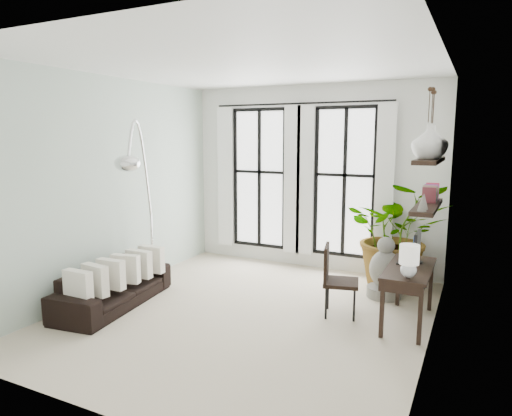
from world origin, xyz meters
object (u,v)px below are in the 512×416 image
Objects in this scene: sofa at (114,286)px; buddha at (385,272)px; desk_chair at (335,276)px; desk at (409,271)px; arc_lamp at (139,163)px; plant at (397,234)px.

sofa is 2.09× the size of buddha.
sofa is 3.03m from desk_chair.
desk is 0.48× the size of arc_lamp.
buddha is at bearing -96.10° from plant.
plant is 4.02m from arc_lamp.
desk_chair is (-0.91, -0.07, -0.16)m from desk.
desk reaches higher than buddha.
plant is at bearing 83.90° from buddha.
plant reaches higher than buddha.
plant is 0.65× the size of arc_lamp.
desk_chair reaches higher than sofa.
desk_chair is at bearing -175.84° from desk.
desk_chair is at bearing -115.78° from buddha.
plant is 1.78× the size of desk_chair.
arc_lamp is at bearing -170.73° from desk.
desk is at bearing -9.25° from desk_chair.
sofa is at bearing -148.86° from buddha.
sofa is at bearing -173.49° from desk_chair.
sofa is 1.76m from arc_lamp.
arc_lamp is 3.87m from buddha.
buddha is (0.47, 0.97, -0.15)m from desk_chair.
plant is 1.52m from desk.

